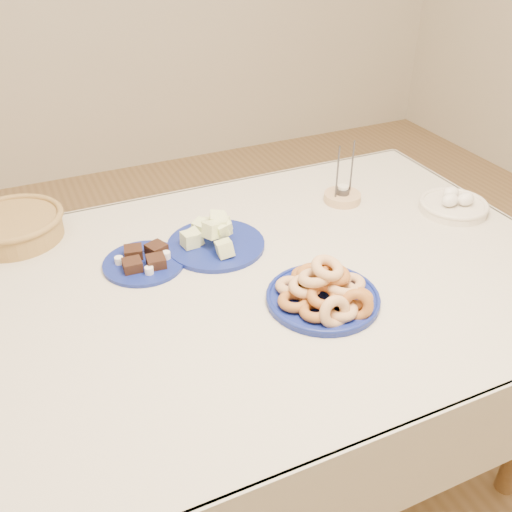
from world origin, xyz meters
name	(u,v)px	position (x,y,z in m)	size (l,w,h in m)	color
ground	(250,467)	(0.00, 0.00, 0.00)	(5.00, 5.00, 0.00)	olive
dining_table	(248,312)	(0.00, 0.00, 0.64)	(1.71, 1.11, 0.75)	brown
donut_platter	(325,292)	(0.13, -0.16, 0.78)	(0.30, 0.30, 0.12)	navy
melon_plate	(214,238)	(-0.02, 0.19, 0.77)	(0.28, 0.28, 0.09)	navy
brownie_plate	(144,261)	(-0.22, 0.17, 0.76)	(0.22, 0.22, 0.04)	navy
wicker_basket	(13,226)	(-0.52, 0.46, 0.79)	(0.29, 0.29, 0.07)	brown
candle_holder	(342,196)	(0.44, 0.27, 0.77)	(0.14, 0.14, 0.19)	tan
egg_bowl	(454,205)	(0.72, 0.07, 0.77)	(0.22, 0.22, 0.07)	silver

